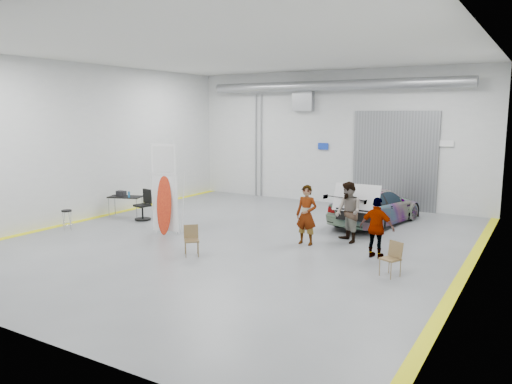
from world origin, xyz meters
The scene contains 13 objects.
ground centered at (0.00, 0.00, 0.00)m, with size 16.00×16.00×0.00m, color slate.
room_shell centered at (0.24, 2.22, 4.08)m, with size 14.02×16.18×6.01m.
sedan_car centered at (3.04, 4.66, 0.68)m, with size 1.90×4.67×1.35m, color silver.
person_a centered at (2.08, 0.66, 0.95)m, with size 0.69×0.45×1.90m, color #996C53.
person_b centered at (3.11, 1.58, 0.98)m, with size 0.96×0.74×1.96m, color #547B9B.
person_c centered at (4.44, 0.34, 0.88)m, with size 1.02×0.42×1.76m, color #925B30.
surfboard_display centered at (-2.69, -0.64, 1.33)m, with size 0.91×0.41×3.29m.
folding_chair_near centered at (-0.24, -2.20, 0.28)m, with size 0.58×0.65×0.88m.
folding_chair_far centered at (5.25, -1.09, 0.28)m, with size 0.55×0.59×0.89m.
shop_stool centered at (-6.01, -1.94, 0.36)m, with size 0.37×0.37×0.73m.
work_table centered at (-6.07, 0.89, 0.81)m, with size 1.43×1.05×1.05m.
office_chair centered at (-4.90, 0.76, 0.51)m, with size 0.62×0.64×1.17m.
trunk_lid centered at (3.04, 2.58, 1.37)m, with size 1.58×0.96×0.04m, color silver.
Camera 1 is at (8.55, -13.36, 4.13)m, focal length 35.00 mm.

